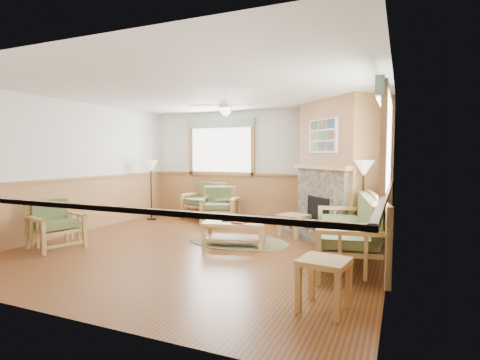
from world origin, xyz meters
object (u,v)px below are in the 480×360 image
at_px(end_table_sofa, 324,285).
at_px(floor_lamp_right, 363,205).
at_px(armchair_back_right, 218,205).
at_px(footstool, 294,225).
at_px(armchair_left, 56,224).
at_px(sofa, 348,230).
at_px(end_table_chairs, 228,209).
at_px(floor_lamp_left, 151,190).
at_px(armchair_back_left, 203,201).
at_px(coffee_table, 234,234).

bearing_deg(end_table_sofa, floor_lamp_right, 87.54).
distance_m(armchair_back_right, footstool, 2.09).
height_order(armchair_left, floor_lamp_right, floor_lamp_right).
distance_m(sofa, end_table_chairs, 4.01).
xyz_separation_m(sofa, floor_lamp_right, (0.13, 0.97, 0.26)).
bearing_deg(armchair_left, floor_lamp_right, -49.87).
distance_m(armchair_left, footstool, 4.36).
bearing_deg(floor_lamp_left, armchair_back_left, 27.27).
relative_size(armchair_back_left, armchair_left, 1.10).
height_order(coffee_table, end_table_sofa, end_table_sofa).
xyz_separation_m(sofa, armchair_back_left, (-3.84, 2.48, -0.05)).
bearing_deg(armchair_back_right, armchair_left, -136.77).
bearing_deg(coffee_table, floor_lamp_right, 4.17).
bearing_deg(sofa, floor_lamp_left, -121.58).
height_order(sofa, armchair_back_right, sofa).
relative_size(coffee_table, end_table_chairs, 1.89).
height_order(armchair_back_right, floor_lamp_left, floor_lamp_left).
bearing_deg(sofa, coffee_table, -108.77).
distance_m(armchair_back_left, floor_lamp_right, 4.26).
height_order(coffee_table, floor_lamp_left, floor_lamp_left).
relative_size(armchair_back_left, floor_lamp_left, 0.62).
bearing_deg(coffee_table, footstool, 42.89).
bearing_deg(end_table_sofa, end_table_chairs, 125.98).
distance_m(sofa, floor_lamp_left, 5.33).
xyz_separation_m(end_table_sofa, floor_lamp_left, (-4.98, 3.75, 0.47)).
bearing_deg(armchair_back_left, floor_lamp_right, -7.54).
bearing_deg(floor_lamp_left, armchair_left, -85.88).
distance_m(armchair_back_right, floor_lamp_left, 1.81).
height_order(armchair_back_left, floor_lamp_left, floor_lamp_left).
height_order(armchair_back_left, end_table_chairs, armchair_back_left).
bearing_deg(armchair_back_left, armchair_left, -91.06).
relative_size(armchair_back_left, footstool, 1.83).
bearing_deg(armchair_left, coffee_table, -46.46).
bearing_deg(floor_lamp_right, armchair_back_left, 159.15).
relative_size(armchair_back_left, end_table_sofa, 1.69).
bearing_deg(floor_lamp_right, footstool, 160.34).
distance_m(end_table_sofa, floor_lamp_left, 6.25).
relative_size(sofa, floor_lamp_left, 1.47).
relative_size(armchair_left, floor_lamp_right, 0.55).
xyz_separation_m(armchair_back_right, floor_lamp_left, (-1.77, -0.17, 0.32)).
bearing_deg(floor_lamp_left, end_table_chairs, 17.64).
distance_m(footstool, floor_lamp_left, 3.82).
relative_size(coffee_table, footstool, 2.16).
bearing_deg(floor_lamp_right, armchair_left, -157.12).
bearing_deg(armchair_back_right, armchair_back_left, 126.45).
distance_m(sofa, armchair_back_left, 4.58).
relative_size(armchair_back_left, coffee_table, 0.85).
xyz_separation_m(armchair_left, end_table_chairs, (1.62, 3.57, -0.13)).
xyz_separation_m(floor_lamp_left, floor_lamp_right, (5.10, -0.93, 0.02)).
xyz_separation_m(end_table_chairs, floor_lamp_right, (3.27, -1.51, 0.48)).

